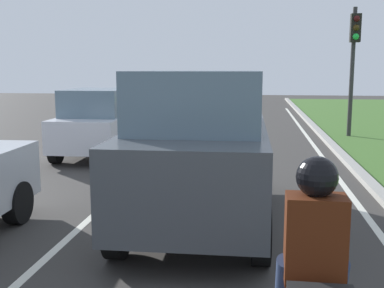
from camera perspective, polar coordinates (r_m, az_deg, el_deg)
The scene contains 8 objects.
ground_plane at distance 12.40m, azimuth -0.93°, elevation -1.65°, with size 60.00×60.00×0.00m, color #383533.
lane_line_center at distance 12.52m, azimuth -4.10°, elevation -1.55°, with size 0.12×32.00×0.01m, color silver.
lane_line_right_edge at distance 12.39m, azimuth 15.78°, elevation -1.99°, with size 0.12×32.00×0.01m, color silver.
curb_right at distance 12.46m, azimuth 18.06°, elevation -1.77°, with size 0.24×48.00×0.12m, color #9E9B93.
car_suv_ahead at distance 7.04m, azimuth 1.03°, elevation -0.29°, with size 2.03×4.53×2.28m.
car_hatchback_far at distance 12.83m, azimuth -11.02°, elevation 2.53°, with size 1.77×3.72×1.78m.
rider_person at distance 3.38m, azimuth 14.54°, elevation -10.67°, with size 0.50×0.40×1.16m.
traffic_light_near_right at distance 16.58m, azimuth 18.91°, elevation 10.67°, with size 0.32×0.50×4.28m.
Camera 1 is at (1.82, 1.95, 2.32)m, focal length 44.30 mm.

